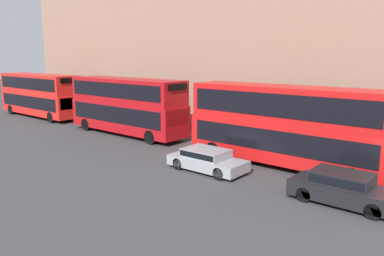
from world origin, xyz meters
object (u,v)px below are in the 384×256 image
object	(u,v)px
bus_third_in_queue	(39,94)
car_dark_sedan	(343,187)
pedestrian	(246,135)
car_hatchback	(207,159)
bus_leading	(285,123)
bus_second_in_queue	(126,104)

from	to	relation	value
bus_third_in_queue	car_dark_sedan	bearing A→B (deg)	-96.30
bus_third_in_queue	pedestrian	xyz separation A→B (m)	(2.25, -22.58, -1.50)
pedestrian	car_hatchback	bearing A→B (deg)	-168.83
bus_leading	pedestrian	bearing A→B (deg)	59.87
bus_second_in_queue	car_hatchback	distance (m)	11.17
car_hatchback	pedestrian	bearing A→B (deg)	11.17
bus_second_in_queue	car_dark_sedan	bearing A→B (deg)	-100.94
bus_leading	car_dark_sedan	bearing A→B (deg)	-128.09
car_hatchback	bus_second_in_queue	bearing A→B (deg)	72.04
bus_leading	bus_third_in_queue	size ratio (longest dim) A/B	1.01
bus_leading	bus_second_in_queue	world-z (taller)	bus_leading
car_hatchback	pedestrian	size ratio (longest dim) A/B	2.33
bus_third_in_queue	car_hatchback	bearing A→B (deg)	-98.17
bus_leading	pedestrian	world-z (taller)	bus_leading
car_dark_sedan	bus_leading	bearing A→B (deg)	51.91
bus_leading	car_dark_sedan	distance (m)	5.77
car_hatchback	pedestrian	distance (m)	5.76
bus_leading	car_hatchback	size ratio (longest dim) A/B	2.65
car_dark_sedan	pedestrian	xyz separation A→B (m)	(5.65, 8.21, 0.12)
bus_second_in_queue	bus_third_in_queue	bearing A→B (deg)	90.00
bus_second_in_queue	pedestrian	distance (m)	9.77
bus_second_in_queue	car_dark_sedan	size ratio (longest dim) A/B	2.54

